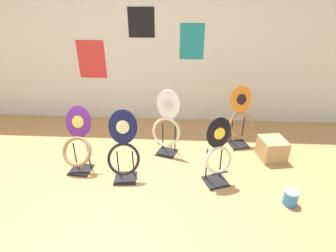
% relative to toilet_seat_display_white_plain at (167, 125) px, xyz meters
% --- Properties ---
extents(ground_plane, '(14.00, 14.00, 0.00)m').
position_rel_toilet_seat_display_white_plain_xyz_m(ground_plane, '(-0.48, -1.27, -0.46)').
color(ground_plane, '#B7844C').
extents(wall_back, '(8.00, 0.07, 2.60)m').
position_rel_toilet_seat_display_white_plain_xyz_m(wall_back, '(-0.48, 1.24, 0.84)').
color(wall_back, silver).
rests_on(wall_back, ground_plane).
extents(toilet_seat_display_white_plain, '(0.45, 0.35, 0.97)m').
position_rel_toilet_seat_display_white_plain_xyz_m(toilet_seat_display_white_plain, '(0.00, 0.00, 0.00)').
color(toilet_seat_display_white_plain, black).
rests_on(toilet_seat_display_white_plain, ground_plane).
extents(toilet_seat_display_jazz_black, '(0.37, 0.36, 0.88)m').
position_rel_toilet_seat_display_white_plain_xyz_m(toilet_seat_display_jazz_black, '(0.66, -0.65, -0.02)').
color(toilet_seat_display_jazz_black, black).
rests_on(toilet_seat_display_jazz_black, ground_plane).
extents(toilet_seat_display_purple_note, '(0.41, 0.40, 0.86)m').
position_rel_toilet_seat_display_white_plain_xyz_m(toilet_seat_display_purple_note, '(-1.13, -0.48, -0.07)').
color(toilet_seat_display_purple_note, black).
rests_on(toilet_seat_display_purple_note, ground_plane).
extents(toilet_seat_display_navy_moon, '(0.42, 0.36, 0.90)m').
position_rel_toilet_seat_display_white_plain_xyz_m(toilet_seat_display_navy_moon, '(-0.50, -0.62, -0.05)').
color(toilet_seat_display_navy_moon, black).
rests_on(toilet_seat_display_navy_moon, ground_plane).
extents(toilet_seat_display_orange_sun, '(0.45, 0.37, 0.94)m').
position_rel_toilet_seat_display_white_plain_xyz_m(toilet_seat_display_orange_sun, '(1.11, 0.32, 0.00)').
color(toilet_seat_display_orange_sun, black).
rests_on(toilet_seat_display_orange_sun, ground_plane).
extents(paint_can, '(0.16, 0.16, 0.18)m').
position_rel_toilet_seat_display_white_plain_xyz_m(paint_can, '(1.45, -1.00, -0.36)').
color(paint_can, teal).
rests_on(paint_can, ground_plane).
extents(storage_box, '(0.39, 0.40, 0.30)m').
position_rel_toilet_seat_display_white_plain_xyz_m(storage_box, '(1.51, -0.05, -0.30)').
color(storage_box, tan).
rests_on(storage_box, ground_plane).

